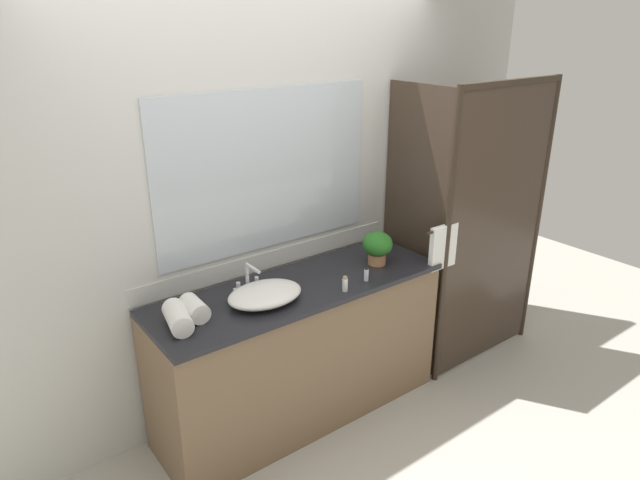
% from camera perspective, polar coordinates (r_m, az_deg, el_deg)
% --- Properties ---
extents(ground_plane, '(8.00, 8.00, 0.00)m').
position_cam_1_polar(ground_plane, '(3.78, -1.90, -16.96)').
color(ground_plane, '#B7B2A8').
extents(wall_back_with_mirror, '(4.40, 0.06, 2.60)m').
position_cam_1_polar(wall_back_with_mirror, '(3.41, -5.50, 3.57)').
color(wall_back_with_mirror, silver).
rests_on(wall_back_with_mirror, ground_plane).
extents(vanity_cabinet, '(1.80, 0.58, 0.90)m').
position_cam_1_polar(vanity_cabinet, '(3.52, -2.08, -11.14)').
color(vanity_cabinet, brown).
rests_on(vanity_cabinet, ground_plane).
extents(shower_enclosure, '(1.20, 0.59, 2.00)m').
position_cam_1_polar(shower_enclosure, '(3.94, 14.90, 1.17)').
color(shower_enclosure, '#2D2319').
rests_on(shower_enclosure, ground_plane).
extents(sink_basin, '(0.43, 0.32, 0.08)m').
position_cam_1_polar(sink_basin, '(3.12, -5.58, -5.47)').
color(sink_basin, white).
rests_on(sink_basin, vanity_cabinet).
extents(faucet, '(0.17, 0.16, 0.17)m').
position_cam_1_polar(faucet, '(3.25, -7.23, -4.09)').
color(faucet, silver).
rests_on(faucet, vanity_cabinet).
extents(potted_plant, '(0.19, 0.19, 0.21)m').
position_cam_1_polar(potted_plant, '(3.55, 5.82, -0.60)').
color(potted_plant, '#B77A51').
rests_on(potted_plant, vanity_cabinet).
extents(amenity_bottle_shampoo, '(0.03, 0.03, 0.09)m').
position_cam_1_polar(amenity_bottle_shampoo, '(3.22, 2.54, -4.47)').
color(amenity_bottle_shampoo, white).
rests_on(amenity_bottle_shampoo, vanity_cabinet).
extents(amenity_bottle_body_wash, '(0.03, 0.03, 0.08)m').
position_cam_1_polar(amenity_bottle_body_wash, '(3.35, 4.70, -3.48)').
color(amenity_bottle_body_wash, silver).
rests_on(amenity_bottle_body_wash, vanity_cabinet).
extents(rolled_towel_near_edge, '(0.16, 0.25, 0.11)m').
position_cam_1_polar(rolled_towel_near_edge, '(2.93, -14.17, -7.62)').
color(rolled_towel_near_edge, white).
rests_on(rolled_towel_near_edge, vanity_cabinet).
extents(rolled_towel_middle, '(0.11, 0.18, 0.11)m').
position_cam_1_polar(rolled_towel_middle, '(3.00, -12.58, -6.76)').
color(rolled_towel_middle, white).
rests_on(rolled_towel_middle, vanity_cabinet).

